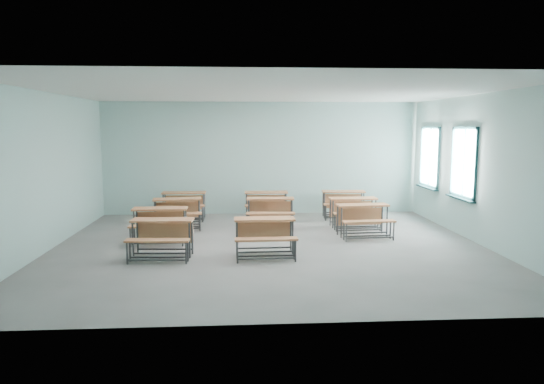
{
  "coord_description": "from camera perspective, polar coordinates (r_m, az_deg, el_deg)",
  "views": [
    {
      "loc": [
        -0.57,
        -9.89,
        2.5
      ],
      "look_at": [
        0.13,
        1.2,
        1.0
      ],
      "focal_mm": 32.0,
      "sensor_mm": 36.0,
      "label": 1
    }
  ],
  "objects": [
    {
      "name": "desk_unit_r2c2",
      "position": [
        12.24,
        9.62,
        -1.85
      ],
      "size": [
        1.2,
        0.82,
        0.74
      ],
      "rotation": [
        0.0,
        0.0,
        0.03
      ],
      "color": "#A8643C",
      "rests_on": "ground"
    },
    {
      "name": "desk_unit_r1c0",
      "position": [
        10.85,
        -13.08,
        -3.17
      ],
      "size": [
        1.19,
        0.8,
        0.74
      ],
      "rotation": [
        0.0,
        0.0,
        0.01
      ],
      "color": "#A8643C",
      "rests_on": "ground"
    },
    {
      "name": "desk_unit_r3c0",
      "position": [
        13.35,
        -10.35,
        -1.08
      ],
      "size": [
        1.18,
        0.79,
        0.74
      ],
      "rotation": [
        0.0,
        0.0,
        -0.0
      ],
      "color": "#A8643C",
      "rests_on": "ground"
    },
    {
      "name": "desk_unit_r0c0",
      "position": [
        9.53,
        -12.85,
        -4.66
      ],
      "size": [
        1.22,
        0.86,
        0.74
      ],
      "rotation": [
        0.0,
        0.0,
        -0.06
      ],
      "color": "#A8643C",
      "rests_on": "ground"
    },
    {
      "name": "desk_unit_r2c0",
      "position": [
        12.2,
        -11.09,
        -1.92
      ],
      "size": [
        1.26,
        0.92,
        0.74
      ],
      "rotation": [
        0.0,
        0.0,
        0.11
      ],
      "color": "#A8643C",
      "rests_on": "ground"
    },
    {
      "name": "desk_unit_r3c1",
      "position": [
        13.22,
        -0.68,
        -1.04
      ],
      "size": [
        1.18,
        0.8,
        0.74
      ],
      "rotation": [
        0.0,
        0.0,
        -0.01
      ],
      "color": "#A8643C",
      "rests_on": "ground"
    },
    {
      "name": "desk_unit_r2c1",
      "position": [
        12.06,
        -0.2,
        -1.88
      ],
      "size": [
        1.21,
        0.84,
        0.74
      ],
      "rotation": [
        0.0,
        0.0,
        -0.04
      ],
      "color": "#A8643C",
      "rests_on": "ground"
    },
    {
      "name": "room",
      "position": [
        9.99,
        0.16,
        2.51
      ],
      "size": [
        9.04,
        8.04,
        3.24
      ],
      "color": "gray",
      "rests_on": "ground"
    },
    {
      "name": "desk_unit_r1c2",
      "position": [
        11.25,
        10.75,
        -2.72
      ],
      "size": [
        1.23,
        0.87,
        0.74
      ],
      "rotation": [
        0.0,
        0.0,
        0.07
      ],
      "color": "#A8643C",
      "rests_on": "ground"
    },
    {
      "name": "desk_unit_r0c1",
      "position": [
        9.39,
        -0.85,
        -4.64
      ],
      "size": [
        1.2,
        0.82,
        0.74
      ],
      "rotation": [
        0.0,
        0.0,
        0.02
      ],
      "color": "#A8643C",
      "rests_on": "ground"
    },
    {
      "name": "desk_unit_r3c2",
      "position": [
        13.52,
        8.44,
        -0.93
      ],
      "size": [
        1.23,
        0.87,
        0.74
      ],
      "rotation": [
        0.0,
        0.0,
        -0.07
      ],
      "color": "#A8643C",
      "rests_on": "ground"
    }
  ]
}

